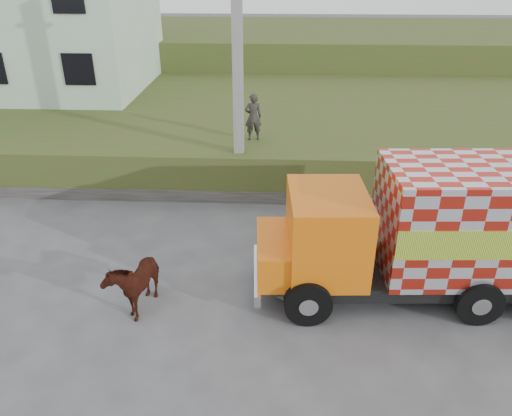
# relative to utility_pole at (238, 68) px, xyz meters

# --- Properties ---
(ground) EXTENTS (120.00, 120.00, 0.00)m
(ground) POSITION_rel_utility_pole_xyz_m (1.00, -4.60, -4.08)
(ground) COLOR #474749
(ground) RESTS_ON ground
(embankment) EXTENTS (40.00, 12.00, 1.50)m
(embankment) POSITION_rel_utility_pole_xyz_m (1.00, 5.40, -3.33)
(embankment) COLOR #30531B
(embankment) RESTS_ON ground
(embankment_far) EXTENTS (40.00, 12.00, 3.00)m
(embankment_far) POSITION_rel_utility_pole_xyz_m (1.00, 17.40, -2.58)
(embankment_far) COLOR #30531B
(embankment_far) RESTS_ON ground
(retaining_strip) EXTENTS (16.00, 0.50, 0.40)m
(retaining_strip) POSITION_rel_utility_pole_xyz_m (-1.00, -0.40, -3.88)
(retaining_strip) COLOR #595651
(retaining_strip) RESTS_ON ground
(building) EXTENTS (10.00, 8.00, 6.00)m
(building) POSITION_rel_utility_pole_xyz_m (-10.00, 8.40, 0.42)
(building) COLOR #B5D4B6
(building) RESTS_ON embankment
(utility_pole) EXTENTS (1.20, 0.30, 8.00)m
(utility_pole) POSITION_rel_utility_pole_xyz_m (0.00, 0.00, 0.00)
(utility_pole) COLOR gray
(utility_pole) RESTS_ON ground
(cargo_truck) EXTENTS (7.15, 2.77, 3.14)m
(cargo_truck) POSITION_rel_utility_pole_xyz_m (4.71, -5.02, -2.46)
(cargo_truck) COLOR black
(cargo_truck) RESTS_ON ground
(cow) EXTENTS (1.01, 1.72, 1.37)m
(cow) POSITION_rel_utility_pole_xyz_m (-1.84, -5.85, -3.39)
(cow) COLOR #38200E
(cow) RESTS_ON ground
(pedestrian) EXTENTS (0.63, 0.47, 1.55)m
(pedestrian) POSITION_rel_utility_pole_xyz_m (0.38, 1.19, -1.80)
(pedestrian) COLOR #2E2C29
(pedestrian) RESTS_ON embankment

